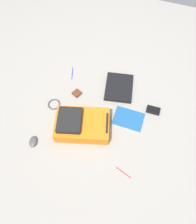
# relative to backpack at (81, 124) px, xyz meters

# --- Properties ---
(ground_plane) EXTENTS (3.73, 3.73, 0.00)m
(ground_plane) POSITION_rel_backpack_xyz_m (0.15, -0.12, -0.07)
(ground_plane) COLOR gray
(backpack) EXTENTS (0.41, 0.52, 0.17)m
(backpack) POSITION_rel_backpack_xyz_m (0.00, 0.00, 0.00)
(backpack) COLOR orange
(backpack) RESTS_ON ground_plane
(laptop) EXTENTS (0.37, 0.32, 0.03)m
(laptop) POSITION_rel_backpack_xyz_m (0.52, -0.20, -0.06)
(laptop) COLOR black
(laptop) RESTS_ON ground_plane
(book_comic) EXTENTS (0.20, 0.26, 0.02)m
(book_comic) POSITION_rel_backpack_xyz_m (0.21, -0.37, -0.06)
(book_comic) COLOR silver
(book_comic) RESTS_ON ground_plane
(computer_mouse) EXTENTS (0.11, 0.09, 0.03)m
(computer_mouse) POSITION_rel_backpack_xyz_m (-0.26, 0.34, -0.05)
(computer_mouse) COLOR #4C4C51
(computer_mouse) RESTS_ON ground_plane
(cable_coil) EXTENTS (0.12, 0.12, 0.01)m
(cable_coil) POSITION_rel_backpack_xyz_m (0.14, 0.33, -0.06)
(cable_coil) COLOR #4C4C51
(cable_coil) RESTS_ON ground_plane
(power_brick) EXTENTS (0.07, 0.13, 0.03)m
(power_brick) POSITION_rel_backpack_xyz_m (0.37, -0.57, -0.06)
(power_brick) COLOR black
(power_brick) RESTS_ON ground_plane
(pen_black) EXTENTS (0.14, 0.05, 0.01)m
(pen_black) POSITION_rel_backpack_xyz_m (0.54, 0.31, -0.07)
(pen_black) COLOR #1933B2
(pen_black) RESTS_ON ground_plane
(pen_blue) EXTENTS (0.05, 0.14, 0.01)m
(pen_blue) POSITION_rel_backpack_xyz_m (-0.26, -0.46, -0.07)
(pen_blue) COLOR red
(pen_blue) RESTS_ON ground_plane
(earbud_pouch) EXTENTS (0.10, 0.10, 0.02)m
(earbud_pouch) POSITION_rel_backpack_xyz_m (0.32, 0.17, -0.06)
(earbud_pouch) COLOR #59331E
(earbud_pouch) RESTS_ON ground_plane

